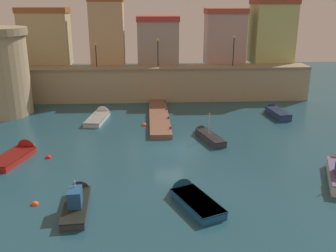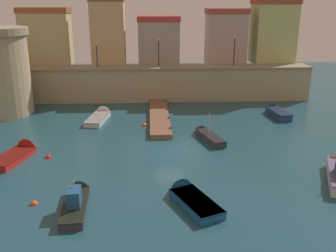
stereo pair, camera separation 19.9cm
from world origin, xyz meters
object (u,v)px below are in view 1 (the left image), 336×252
(quay_lamp_0, at_px, (96,51))
(quay_lamp_2, at_px, (234,46))
(mooring_buoy_1, at_px, (49,158))
(moored_boat_5, at_px, (100,115))
(mooring_buoy_0, at_px, (144,126))
(quay_lamp_1, at_px, (158,48))
(moored_boat_3, at_px, (20,153))
(moored_boat_0, at_px, (275,112))
(mooring_buoy_2, at_px, (35,205))
(moored_boat_4, at_px, (189,196))
(moored_boat_1, at_px, (207,135))
(moored_boat_7, at_px, (78,198))

(quay_lamp_0, xyz_separation_m, quay_lamp_2, (17.48, 0.00, 0.47))
(mooring_buoy_1, bearing_deg, moored_boat_5, 75.10)
(mooring_buoy_0, bearing_deg, quay_lamp_1, 80.53)
(quay_lamp_1, height_order, moored_boat_3, quay_lamp_1)
(quay_lamp_0, relative_size, moored_boat_0, 0.59)
(moored_boat_0, distance_m, mooring_buoy_2, 28.94)
(moored_boat_3, xyz_separation_m, mooring_buoy_1, (2.45, -0.56, -0.29))
(moored_boat_4, bearing_deg, moored_boat_1, -37.63)
(moored_boat_1, relative_size, mooring_buoy_0, 9.93)
(moored_boat_0, relative_size, mooring_buoy_0, 9.08)
(quay_lamp_0, height_order, moored_boat_5, quay_lamp_0)
(moored_boat_0, bearing_deg, moored_boat_7, 128.27)
(quay_lamp_1, bearing_deg, moored_boat_5, -130.62)
(moored_boat_3, bearing_deg, moored_boat_4, -105.79)
(quay_lamp_1, relative_size, quay_lamp_2, 0.92)
(mooring_buoy_2, bearing_deg, moored_boat_0, 41.14)
(quay_lamp_2, xyz_separation_m, mooring_buoy_1, (-19.38, -19.11, -6.93))
(mooring_buoy_2, bearing_deg, moored_boat_1, 42.68)
(moored_boat_3, bearing_deg, moored_boat_0, -51.09)
(mooring_buoy_0, bearing_deg, moored_boat_7, -104.64)
(moored_boat_5, bearing_deg, moored_boat_7, -169.26)
(moored_boat_7, xyz_separation_m, mooring_buoy_0, (4.16, 15.93, -0.39))
(moored_boat_4, distance_m, mooring_buoy_1, 13.30)
(moored_boat_4, height_order, mooring_buoy_1, moored_boat_4)
(moored_boat_0, relative_size, moored_boat_1, 0.91)
(quay_lamp_0, xyz_separation_m, moored_boat_5, (1.11, -7.80, -6.19))
(quay_lamp_1, height_order, quay_lamp_2, quay_lamp_2)
(moored_boat_3, height_order, moored_boat_5, moored_boat_3)
(quay_lamp_2, height_order, mooring_buoy_1, quay_lamp_2)
(moored_boat_4, xyz_separation_m, moored_boat_5, (-7.87, 18.95, -0.02))
(moored_boat_0, bearing_deg, quay_lamp_0, 62.86)
(quay_lamp_0, bearing_deg, moored_boat_4, -71.44)
(quay_lamp_1, distance_m, mooring_buoy_2, 28.99)
(quay_lamp_0, bearing_deg, mooring_buoy_2, -91.93)
(mooring_buoy_1, bearing_deg, moored_boat_7, -64.30)
(moored_boat_1, relative_size, moored_boat_3, 0.97)
(quay_lamp_2, height_order, mooring_buoy_2, quay_lamp_2)
(quay_lamp_1, xyz_separation_m, moored_boat_0, (13.09, -7.78, -6.35))
(moored_boat_4, height_order, moored_boat_7, moored_boat_7)
(moored_boat_0, distance_m, moored_boat_3, 27.44)
(quay_lamp_0, relative_size, mooring_buoy_2, 6.28)
(quay_lamp_0, distance_m, quay_lamp_1, 7.80)
(quay_lamp_0, height_order, moored_boat_1, quay_lamp_0)
(quay_lamp_0, distance_m, moored_boat_7, 27.57)
(quay_lamp_0, height_order, mooring_buoy_1, quay_lamp_0)
(moored_boat_1, relative_size, moored_boat_7, 0.96)
(quay_lamp_0, distance_m, quay_lamp_2, 17.48)
(quay_lamp_2, relative_size, moored_boat_5, 0.60)
(quay_lamp_1, bearing_deg, moored_boat_1, -74.61)
(quay_lamp_1, distance_m, mooring_buoy_1, 22.47)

